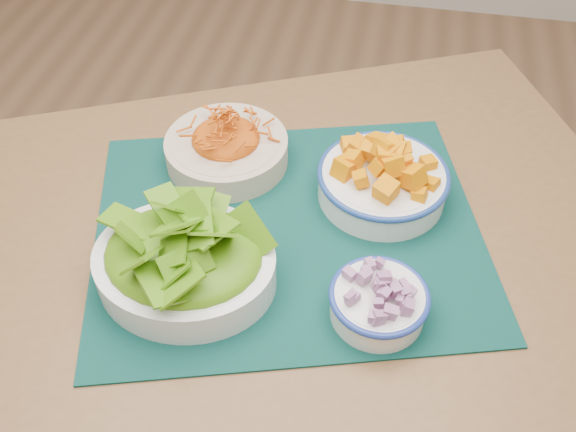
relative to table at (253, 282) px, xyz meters
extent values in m
plane|color=#A1734E|center=(-0.06, 0.24, -0.66)|extent=(4.00, 4.00, 0.00)
cube|color=brown|center=(0.00, 0.00, 0.07)|extent=(1.54, 1.33, 0.04)
cylinder|color=brown|center=(0.38, 0.58, -0.31)|extent=(0.06, 0.06, 0.71)
cube|color=black|center=(0.05, 0.05, 0.09)|extent=(0.73, 0.65, 0.00)
cylinder|color=beige|center=(-0.09, 0.19, 0.12)|extent=(0.26, 0.26, 0.05)
ellipsoid|color=#CC550D|center=(-0.09, 0.19, 0.16)|extent=(0.19, 0.19, 0.04)
cylinder|color=white|center=(0.19, 0.15, 0.12)|extent=(0.25, 0.25, 0.05)
torus|color=navy|center=(0.19, 0.15, 0.14)|extent=(0.22, 0.22, 0.01)
ellipsoid|color=orange|center=(0.19, 0.15, 0.17)|extent=(0.19, 0.19, 0.05)
ellipsoid|color=#306A05|center=(-0.08, -0.08, 0.18)|extent=(0.23, 0.20, 0.07)
cylinder|color=white|center=(0.21, -0.09, 0.12)|extent=(0.16, 0.16, 0.05)
torus|color=navy|center=(0.21, -0.09, 0.14)|extent=(0.14, 0.14, 0.01)
ellipsoid|color=#6D1751|center=(0.21, -0.09, 0.15)|extent=(0.12, 0.12, 0.03)
camera|label=1|loc=(0.18, -0.64, 0.85)|focal=40.00mm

